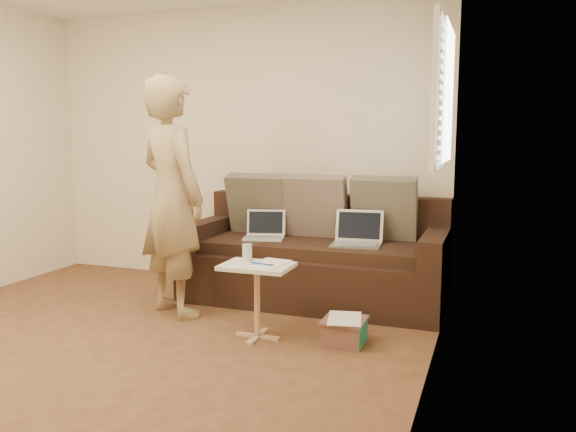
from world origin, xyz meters
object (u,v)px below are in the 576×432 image
object	(u,v)px
laptop_silver	(356,246)
person	(172,197)
striped_box	(344,331)
laptop_white	(263,239)
side_table	(257,301)
sofa	(314,252)
drinking_glass	(247,252)

from	to	relation	value
laptop_silver	person	size ratio (longest dim) A/B	0.21
laptop_silver	striped_box	bearing A→B (deg)	-86.20
laptop_white	side_table	world-z (taller)	laptop_white
sofa	drinking_glass	size ratio (longest dim) A/B	18.33
side_table	drinking_glass	bearing A→B (deg)	142.60
striped_box	person	bearing A→B (deg)	172.02
sofa	person	bearing A→B (deg)	-142.25
laptop_white	drinking_glass	size ratio (longest dim) A/B	2.84
laptop_silver	person	distance (m)	1.52
laptop_white	person	world-z (taller)	person
drinking_glass	striped_box	xyz separation A→B (m)	(0.72, 0.01, -0.50)
side_table	laptop_white	bearing A→B (deg)	109.75
side_table	person	bearing A→B (deg)	160.64
laptop_white	side_table	size ratio (longest dim) A/B	0.65
sofa	striped_box	distance (m)	1.11
drinking_glass	striped_box	size ratio (longest dim) A/B	0.42
sofa	striped_box	bearing A→B (deg)	-61.22
laptop_silver	person	xyz separation A→B (m)	(-1.32, -0.64, 0.41)
laptop_silver	side_table	bearing A→B (deg)	-121.88
sofa	striped_box	size ratio (longest dim) A/B	7.68
side_table	laptop_silver	bearing A→B (deg)	62.81
laptop_white	person	bearing A→B (deg)	-141.03
laptop_white	side_table	bearing A→B (deg)	-84.37
laptop_white	person	distance (m)	0.93
striped_box	side_table	bearing A→B (deg)	-171.29
striped_box	sofa	bearing A→B (deg)	118.78
person	side_table	world-z (taller)	person
person	sofa	bearing A→B (deg)	-115.64
sofa	person	size ratio (longest dim) A/B	1.18
sofa	laptop_silver	distance (m)	0.40
drinking_glass	side_table	bearing A→B (deg)	-37.40
laptop_white	person	xyz separation A→B (m)	(-0.50, -0.66, 0.41)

